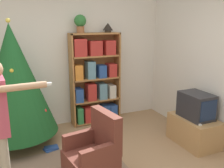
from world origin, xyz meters
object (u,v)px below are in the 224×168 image
television (196,106)px  armchair (93,159)px  table_lamp (108,27)px  potted_plant (80,22)px  christmas_tree (14,80)px  bookshelf (95,81)px  standing_person (0,121)px

television → armchair: armchair is taller
television → table_lamp: table_lamp is taller
potted_plant → table_lamp: 0.55m
potted_plant → table_lamp: potted_plant is taller
table_lamp → potted_plant: bearing=180.0°
armchair → table_lamp: bearing=142.7°
television → potted_plant: potted_plant is taller
christmas_tree → potted_plant: 1.56m
bookshelf → television: 1.95m
potted_plant → armchair: bearing=-103.4°
table_lamp → television: bearing=-60.1°
bookshelf → standing_person: bookshelf is taller
bookshelf → potted_plant: size_ratio=5.43×
television → table_lamp: 2.17m
bookshelf → table_lamp: (0.28, 0.01, 1.03)m
standing_person → table_lamp: 2.80m
christmas_tree → table_lamp: bearing=12.4°
bookshelf → television: size_ratio=3.32×
bookshelf → potted_plant: bearing=178.2°
television → christmas_tree: christmas_tree is taller
potted_plant → table_lamp: (0.55, -0.00, -0.09)m
bookshelf → table_lamp: 1.07m
television → bookshelf: bearing=127.3°
bookshelf → potted_plant: (-0.26, 0.01, 1.12)m
potted_plant → table_lamp: bearing=-0.0°
christmas_tree → table_lamp: size_ratio=10.23×
armchair → television: bearing=89.9°
table_lamp → standing_person: bearing=-139.0°
standing_person → table_lamp: size_ratio=8.11×
standing_person → potted_plant: 2.48m
christmas_tree → table_lamp: christmas_tree is taller
standing_person → potted_plant: bearing=136.5°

